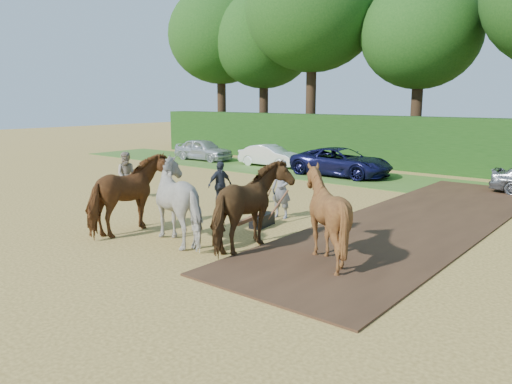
{
  "coord_description": "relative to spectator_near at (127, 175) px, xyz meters",
  "views": [
    {
      "loc": [
        7.45,
        -8.79,
        3.98
      ],
      "look_at": [
        -1.26,
        1.85,
        1.4
      ],
      "focal_mm": 35.0,
      "sensor_mm": 36.0,
      "label": 1
    }
  ],
  "objects": [
    {
      "name": "ground",
      "position": [
        9.11,
        -3.27,
        -0.95
      ],
      "size": [
        120.0,
        120.0,
        0.0
      ],
      "primitive_type": "plane",
      "color": "gold",
      "rests_on": "ground"
    },
    {
      "name": "spectator_far",
      "position": [
        4.2,
        0.97,
        -0.07
      ],
      "size": [
        0.6,
        1.08,
        1.75
      ],
      "primitive_type": "imported",
      "rotation": [
        0.0,
        0.0,
        1.39
      ],
      "color": "#262A33",
      "rests_on": "ground"
    },
    {
      "name": "plough_team",
      "position": [
        7.4,
        -2.39,
        0.22
      ],
      "size": [
        7.81,
        6.2,
        2.35
      ],
      "color": "brown",
      "rests_on": "ground"
    },
    {
      "name": "grass_verge",
      "position": [
        9.11,
        10.73,
        -0.93
      ],
      "size": [
        50.0,
        5.0,
        0.03
      ],
      "primitive_type": "cube",
      "color": "#38601E",
      "rests_on": "ground"
    },
    {
      "name": "parked_cars",
      "position": [
        8.75,
        10.85,
        -0.25
      ],
      "size": [
        35.64,
        2.88,
        1.48
      ],
      "color": "silver",
      "rests_on": "ground"
    },
    {
      "name": "spectator_near",
      "position": [
        0.0,
        0.0,
        0.0
      ],
      "size": [
        1.14,
        1.16,
        1.89
      ],
      "primitive_type": "imported",
      "rotation": [
        0.0,
        0.0,
        0.85
      ],
      "color": "tan",
      "rests_on": "ground"
    },
    {
      "name": "treeline",
      "position": [
        7.42,
        18.42,
        8.02
      ],
      "size": [
        48.7,
        10.6,
        14.21
      ],
      "color": "#382616",
      "rests_on": "ground"
    },
    {
      "name": "earth_strip",
      "position": [
        10.61,
        3.73,
        -0.92
      ],
      "size": [
        4.5,
        17.0,
        0.05
      ],
      "primitive_type": "cube",
      "color": "#472D1C",
      "rests_on": "ground"
    },
    {
      "name": "hedgerow",
      "position": [
        9.11,
        15.23,
        0.55
      ],
      "size": [
        46.0,
        1.6,
        3.0
      ],
      "primitive_type": "cube",
      "color": "#14380F",
      "rests_on": "ground"
    }
  ]
}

